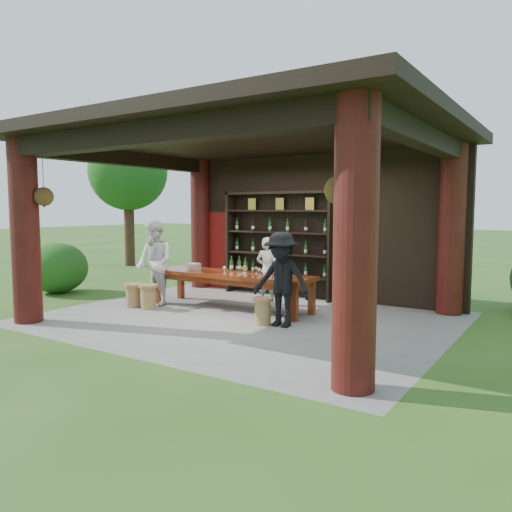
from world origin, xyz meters
The scene contains 15 objects.
ground centered at (0.00, 0.00, 0.00)m, with size 90.00×90.00×0.00m, color #2D5119.
pavilion centered at (-0.01, 0.43, 2.13)m, with size 7.50×6.00×3.60m.
wine_shelf centered at (-0.70, 2.45, 1.23)m, with size 2.80×0.43×2.46m.
tasting_table centered at (-0.75, 0.60, 0.64)m, with size 3.59×0.97×0.75m.
stool_near_left centered at (-2.15, -0.36, 0.27)m, with size 0.39×0.39×0.51m.
stool_near_right centered at (0.57, -0.25, 0.26)m, with size 0.37×0.37×0.48m.
stool_far_left centered at (-2.58, -0.38, 0.26)m, with size 0.38×0.38×0.50m.
host centered at (-0.38, 1.45, 0.73)m, with size 0.53×0.35×1.46m, color silver.
guest_woman centered at (-2.35, 0.02, 0.91)m, with size 0.88×0.69×1.82m, color silver.
guest_man centered at (0.91, -0.19, 0.83)m, with size 1.07×0.62×1.66m, color black.
table_bottles centered at (-0.77, 0.91, 0.90)m, with size 0.45×0.16×0.31m.
table_glasses centered at (-0.13, 0.60, 0.82)m, with size 1.23×0.39×0.15m.
napkin_basket centered at (-1.73, 0.58, 0.82)m, with size 0.26×0.18×0.14m, color #BF6672.
shrubs centered at (3.19, 0.84, 0.54)m, with size 15.01×8.52×1.36m.
trees centered at (3.02, 1.47, 3.37)m, with size 20.27×10.52×4.80m.
Camera 1 is at (5.25, -7.66, 2.07)m, focal length 35.00 mm.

